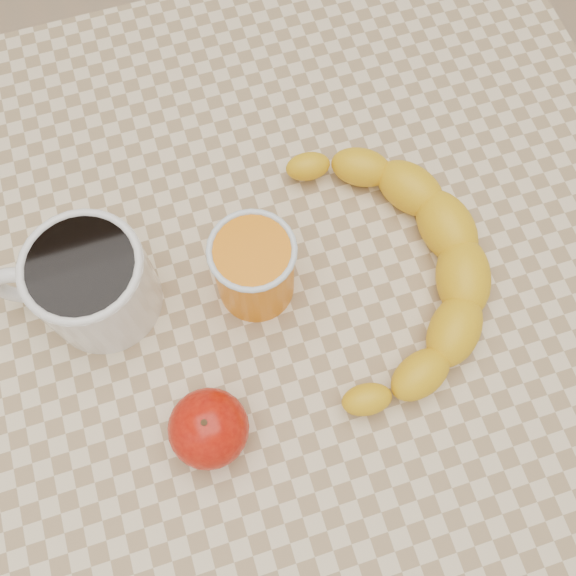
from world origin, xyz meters
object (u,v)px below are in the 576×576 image
object	(u,v)px
table	(288,322)
banana	(389,270)
apple	(209,428)
coffee_mug	(89,282)
orange_juice_glass	(254,268)

from	to	relation	value
table	banana	distance (m)	0.15
apple	banana	xyz separation A→B (m)	(0.20, 0.09, -0.01)
banana	coffee_mug	bearing A→B (deg)	-177.36
table	orange_juice_glass	size ratio (longest dim) A/B	8.86
coffee_mug	orange_juice_glass	xyz separation A→B (m)	(0.14, -0.03, -0.00)
table	coffee_mug	world-z (taller)	coffee_mug
orange_juice_glass	banana	world-z (taller)	orange_juice_glass
coffee_mug	apple	bearing A→B (deg)	-66.52
orange_juice_glass	apple	size ratio (longest dim) A/B	1.29
table	apple	distance (m)	0.19
orange_juice_glass	banana	distance (m)	0.13
table	coffee_mug	size ratio (longest dim) A/B	5.03
table	orange_juice_glass	world-z (taller)	orange_juice_glass
coffee_mug	apple	xyz separation A→B (m)	(0.07, -0.15, -0.02)
orange_juice_glass	banana	xyz separation A→B (m)	(0.12, -0.03, -0.02)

